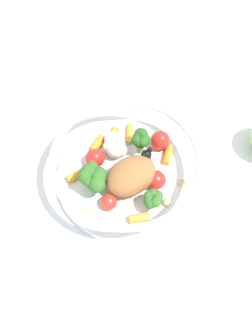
# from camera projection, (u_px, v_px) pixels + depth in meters

# --- Properties ---
(ground_plane) EXTENTS (2.40, 2.40, 0.00)m
(ground_plane) POSITION_uv_depth(u_px,v_px,m) (125.00, 190.00, 0.68)
(ground_plane) COLOR white
(food_container) EXTENTS (0.22, 0.22, 0.06)m
(food_container) POSITION_uv_depth(u_px,v_px,m) (126.00, 169.00, 0.66)
(food_container) COLOR white
(food_container) RESTS_ON ground_plane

